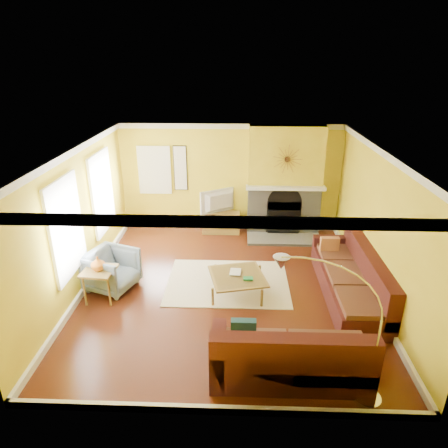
{
  "coord_description": "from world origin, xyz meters",
  "views": [
    {
      "loc": [
        0.21,
        -6.7,
        4.2
      ],
      "look_at": [
        -0.06,
        0.4,
        1.19
      ],
      "focal_mm": 32.0,
      "sensor_mm": 36.0,
      "label": 1
    }
  ],
  "objects_px": {
    "coffee_table": "(237,284)",
    "arc_lamp": "(332,334)",
    "side_table": "(101,284)",
    "sectional_sofa": "(300,289)",
    "media_console": "(221,222)",
    "armchair": "(112,270)"
  },
  "relations": [
    {
      "from": "arc_lamp",
      "to": "sectional_sofa",
      "type": "bearing_deg",
      "value": 92.1
    },
    {
      "from": "media_console",
      "to": "armchair",
      "type": "relative_size",
      "value": 1.1
    },
    {
      "from": "sectional_sofa",
      "to": "coffee_table",
      "type": "relative_size",
      "value": 4.04
    },
    {
      "from": "sectional_sofa",
      "to": "arc_lamp",
      "type": "bearing_deg",
      "value": -87.9
    },
    {
      "from": "armchair",
      "to": "side_table",
      "type": "bearing_deg",
      "value": -174.11
    },
    {
      "from": "sectional_sofa",
      "to": "side_table",
      "type": "distance_m",
      "value": 3.62
    },
    {
      "from": "side_table",
      "to": "sectional_sofa",
      "type": "bearing_deg",
      "value": -4.13
    },
    {
      "from": "side_table",
      "to": "armchair",
      "type": "bearing_deg",
      "value": 75.39
    },
    {
      "from": "media_console",
      "to": "armchair",
      "type": "height_order",
      "value": "armchair"
    },
    {
      "from": "arc_lamp",
      "to": "media_console",
      "type": "bearing_deg",
      "value": 106.54
    },
    {
      "from": "media_console",
      "to": "armchair",
      "type": "xyz_separation_m",
      "value": [
        -1.98,
        -2.77,
        0.13
      ]
    },
    {
      "from": "coffee_table",
      "to": "side_table",
      "type": "bearing_deg",
      "value": -173.39
    },
    {
      "from": "media_console",
      "to": "armchair",
      "type": "bearing_deg",
      "value": -125.55
    },
    {
      "from": "sectional_sofa",
      "to": "armchair",
      "type": "relative_size",
      "value": 4.61
    },
    {
      "from": "media_console",
      "to": "sectional_sofa",
      "type": "bearing_deg",
      "value": -65.91
    },
    {
      "from": "armchair",
      "to": "side_table",
      "type": "relative_size",
      "value": 1.4
    },
    {
      "from": "coffee_table",
      "to": "arc_lamp",
      "type": "relative_size",
      "value": 0.47
    },
    {
      "from": "side_table",
      "to": "arc_lamp",
      "type": "xyz_separation_m",
      "value": [
        3.68,
        -2.23,
        0.74
      ]
    },
    {
      "from": "sectional_sofa",
      "to": "armchair",
      "type": "bearing_deg",
      "value": 169.55
    },
    {
      "from": "armchair",
      "to": "side_table",
      "type": "distance_m",
      "value": 0.41
    },
    {
      "from": "arc_lamp",
      "to": "side_table",
      "type": "bearing_deg",
      "value": 148.78
    },
    {
      "from": "armchair",
      "to": "media_console",
      "type": "bearing_deg",
      "value": -15.05
    }
  ]
}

